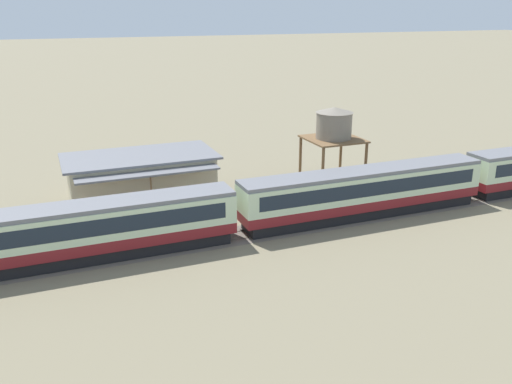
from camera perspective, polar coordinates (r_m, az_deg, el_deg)
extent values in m
cylinder|color=black|center=(55.72, 25.11, 0.10)|extent=(0.90, 0.18, 0.90)
cylinder|color=black|center=(56.65, 24.08, 0.53)|extent=(0.90, 0.18, 0.90)
cube|color=maroon|center=(46.19, 11.23, -0.95)|extent=(21.80, 2.96, 0.80)
cube|color=beige|center=(45.74, 11.35, 0.74)|extent=(21.80, 2.96, 2.06)
cube|color=#192330|center=(45.71, 11.35, 0.86)|extent=(20.06, 3.00, 1.16)
cube|color=slate|center=(45.39, 11.44, 2.16)|extent=(21.80, 2.78, 0.30)
cube|color=black|center=(46.48, 11.17, -1.92)|extent=(20.93, 2.55, 0.88)
cylinder|color=black|center=(50.11, 18.55, -1.04)|extent=(0.90, 0.18, 0.90)
cylinder|color=black|center=(51.14, 17.53, -0.54)|extent=(0.90, 0.18, 0.90)
cylinder|color=black|center=(42.56, 3.50, -3.58)|extent=(0.90, 0.18, 0.90)
cylinder|color=black|center=(43.76, 2.70, -2.92)|extent=(0.90, 0.18, 0.90)
cube|color=maroon|center=(39.30, -17.94, -5.14)|extent=(21.80, 2.96, 0.80)
cube|color=beige|center=(38.76, -18.15, -3.20)|extent=(21.80, 2.96, 2.06)
cube|color=#192330|center=(38.73, -18.16, -3.06)|extent=(20.06, 3.00, 1.16)
cube|color=slate|center=(38.35, -18.33, -1.57)|extent=(21.80, 2.78, 0.30)
cube|color=black|center=(39.64, -17.82, -6.25)|extent=(20.93, 2.55, 0.88)
cylinder|color=black|center=(39.94, -7.39, -5.27)|extent=(0.90, 0.18, 0.90)
cylinder|color=black|center=(41.22, -7.91, -4.50)|extent=(0.90, 0.18, 0.90)
cube|color=#665B51|center=(43.57, 3.80, -3.67)|extent=(165.77, 3.60, 0.01)
cube|color=#4C4238|center=(42.97, 4.21, -3.99)|extent=(165.77, 0.12, 0.04)
cube|color=#4C4238|center=(44.16, 3.40, -3.33)|extent=(165.77, 0.12, 0.04)
cube|color=beige|center=(49.62, -12.00, 1.31)|extent=(12.35, 6.38, 4.12)
cube|color=slate|center=(49.02, -12.17, 3.72)|extent=(13.33, 6.89, 0.20)
cube|color=slate|center=(45.37, -11.21, 1.91)|extent=(11.85, 1.60, 0.16)
cylinder|color=brown|center=(45.39, -10.91, -0.59)|extent=(0.14, 0.14, 3.64)
cylinder|color=brown|center=(56.72, 8.90, 3.92)|extent=(0.28, 0.28, 4.54)
cylinder|color=brown|center=(54.53, 4.69, 3.49)|extent=(0.28, 0.28, 4.54)
cylinder|color=brown|center=(52.94, 11.45, 2.69)|extent=(0.28, 0.28, 4.54)
cylinder|color=brown|center=(50.59, 7.03, 2.18)|extent=(0.28, 0.28, 4.54)
cube|color=brown|center=(53.06, 8.13, 5.54)|extent=(5.15, 5.15, 0.16)
cylinder|color=slate|center=(52.77, 8.20, 6.96)|extent=(3.42, 3.42, 2.51)
cone|color=slate|center=(52.49, 8.28, 8.56)|extent=(3.59, 3.59, 0.50)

